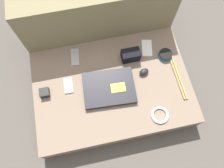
{
  "coord_description": "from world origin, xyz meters",
  "views": [
    {
      "loc": [
        -0.1,
        -0.48,
        1.46
      ],
      "look_at": [
        0.0,
        0.0,
        0.16
      ],
      "focal_mm": 35.0,
      "sensor_mm": 36.0,
      "label": 1
    }
  ],
  "objects_px": {
    "camera_pouch": "(131,55)",
    "phone_small": "(147,48)",
    "computer_mouse": "(144,72)",
    "phone_silver": "(75,57)",
    "phone_black": "(68,86)",
    "speaker_puck": "(165,55)",
    "laptop": "(109,88)",
    "charger_brick": "(45,93)"
  },
  "relations": [
    {
      "from": "camera_pouch",
      "to": "phone_small",
      "type": "bearing_deg",
      "value": 19.95
    },
    {
      "from": "computer_mouse",
      "to": "phone_small",
      "type": "xyz_separation_m",
      "value": [
        0.07,
        0.17,
        -0.01
      ]
    },
    {
      "from": "computer_mouse",
      "to": "phone_silver",
      "type": "bearing_deg",
      "value": 137.47
    },
    {
      "from": "phone_silver",
      "to": "camera_pouch",
      "type": "height_order",
      "value": "camera_pouch"
    },
    {
      "from": "camera_pouch",
      "to": "phone_black",
      "type": "bearing_deg",
      "value": -165.32
    },
    {
      "from": "speaker_puck",
      "to": "phone_silver",
      "type": "xyz_separation_m",
      "value": [
        -0.6,
        0.12,
        -0.01
      ]
    },
    {
      "from": "phone_black",
      "to": "phone_small",
      "type": "bearing_deg",
      "value": 18.79
    },
    {
      "from": "phone_black",
      "to": "phone_small",
      "type": "relative_size",
      "value": 0.76
    },
    {
      "from": "phone_silver",
      "to": "phone_small",
      "type": "height_order",
      "value": "phone_small"
    },
    {
      "from": "laptop",
      "to": "charger_brick",
      "type": "relative_size",
      "value": 5.77
    },
    {
      "from": "phone_silver",
      "to": "charger_brick",
      "type": "bearing_deg",
      "value": -129.86
    },
    {
      "from": "speaker_puck",
      "to": "phone_small",
      "type": "height_order",
      "value": "speaker_puck"
    },
    {
      "from": "laptop",
      "to": "phone_silver",
      "type": "bearing_deg",
      "value": 127.32
    },
    {
      "from": "computer_mouse",
      "to": "speaker_puck",
      "type": "bearing_deg",
      "value": 11.85
    },
    {
      "from": "computer_mouse",
      "to": "laptop",
      "type": "bearing_deg",
      "value": 177.62
    },
    {
      "from": "laptop",
      "to": "computer_mouse",
      "type": "xyz_separation_m",
      "value": [
        0.24,
        0.06,
        0.0
      ]
    },
    {
      "from": "charger_brick",
      "to": "phone_small",
      "type": "bearing_deg",
      "value": 14.36
    },
    {
      "from": "computer_mouse",
      "to": "speaker_puck",
      "type": "relative_size",
      "value": 0.81
    },
    {
      "from": "computer_mouse",
      "to": "camera_pouch",
      "type": "height_order",
      "value": "camera_pouch"
    },
    {
      "from": "phone_small",
      "to": "speaker_puck",
      "type": "bearing_deg",
      "value": -25.74
    },
    {
      "from": "laptop",
      "to": "camera_pouch",
      "type": "height_order",
      "value": "camera_pouch"
    },
    {
      "from": "phone_small",
      "to": "charger_brick",
      "type": "relative_size",
      "value": 2.33
    },
    {
      "from": "phone_silver",
      "to": "camera_pouch",
      "type": "bearing_deg",
      "value": -6.8
    },
    {
      "from": "speaker_puck",
      "to": "phone_black",
      "type": "bearing_deg",
      "value": -173.19
    },
    {
      "from": "laptop",
      "to": "speaker_puck",
      "type": "height_order",
      "value": "laptop"
    },
    {
      "from": "computer_mouse",
      "to": "charger_brick",
      "type": "height_order",
      "value": "charger_brick"
    },
    {
      "from": "laptop",
      "to": "phone_small",
      "type": "xyz_separation_m",
      "value": [
        0.31,
        0.23,
        -0.01
      ]
    },
    {
      "from": "speaker_puck",
      "to": "phone_small",
      "type": "bearing_deg",
      "value": 142.23
    },
    {
      "from": "phone_black",
      "to": "camera_pouch",
      "type": "bearing_deg",
      "value": 17.56
    },
    {
      "from": "phone_black",
      "to": "charger_brick",
      "type": "bearing_deg",
      "value": -168.72
    },
    {
      "from": "charger_brick",
      "to": "phone_black",
      "type": "bearing_deg",
      "value": 8.4
    },
    {
      "from": "camera_pouch",
      "to": "charger_brick",
      "type": "relative_size",
      "value": 2.03
    },
    {
      "from": "camera_pouch",
      "to": "laptop",
      "type": "bearing_deg",
      "value": -134.54
    },
    {
      "from": "laptop",
      "to": "phone_small",
      "type": "bearing_deg",
      "value": 40.55
    },
    {
      "from": "charger_brick",
      "to": "computer_mouse",
      "type": "bearing_deg",
      "value": 0.83
    },
    {
      "from": "laptop",
      "to": "phone_black",
      "type": "height_order",
      "value": "laptop"
    },
    {
      "from": "phone_silver",
      "to": "phone_small",
      "type": "distance_m",
      "value": 0.49
    },
    {
      "from": "camera_pouch",
      "to": "speaker_puck",
      "type": "bearing_deg",
      "value": -8.36
    },
    {
      "from": "camera_pouch",
      "to": "phone_silver",
      "type": "bearing_deg",
      "value": 167.33
    },
    {
      "from": "phone_silver",
      "to": "phone_small",
      "type": "relative_size",
      "value": 0.96
    },
    {
      "from": "phone_black",
      "to": "computer_mouse",
      "type": "bearing_deg",
      "value": 1.39
    },
    {
      "from": "laptop",
      "to": "phone_silver",
      "type": "distance_m",
      "value": 0.32
    }
  ]
}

